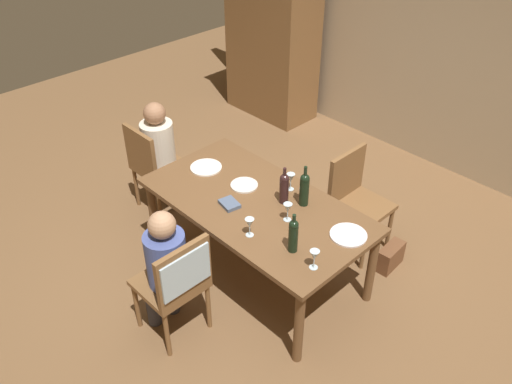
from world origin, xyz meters
The scene contains 21 objects.
ground_plane centered at (0.00, 0.00, 0.00)m, with size 10.00×10.00×0.00m, color brown.
rear_room_partition centered at (0.00, 2.69, 1.35)m, with size 6.40×0.12×2.70m, color tan.
armoire_cabinet centered at (-2.03, 2.24, 1.10)m, with size 1.18×0.62×2.18m.
dining_table centered at (0.00, 0.00, 0.66)m, with size 1.86×0.98×0.74m.
chair_near centered at (0.12, -0.87, 0.59)m, with size 0.46×0.44×0.92m.
chair_left_end centered at (-1.31, -0.09, 0.53)m, with size 0.44×0.44×0.92m.
chair_far_right centered at (0.33, 0.87, 0.53)m, with size 0.44×0.44×0.92m.
person_woman_host centered at (-0.03, -0.87, 0.64)m, with size 0.33×0.29×1.10m.
person_man_bearded centered at (-1.31, 0.03, 0.65)m, with size 0.30×0.35×1.13m.
wine_bottle_tall_green centered at (0.58, -0.20, 0.88)m, with size 0.07×0.07×0.31m.
wine_bottle_dark_red centered at (0.15, 0.16, 0.87)m, with size 0.07×0.07×0.31m.
wine_bottle_short_olive centered at (0.27, 0.25, 0.89)m, with size 0.07×0.07×0.35m.
wine_glass_near_left centered at (0.07, 0.32, 0.84)m, with size 0.07×0.07×0.15m.
wine_glass_centre centered at (0.25, -0.31, 0.84)m, with size 0.07×0.07×0.15m.
wine_glass_near_right centered at (0.32, 0.02, 0.84)m, with size 0.07×0.07×0.15m.
wine_glass_far centered at (0.79, -0.23, 0.84)m, with size 0.07×0.07×0.15m.
dinner_plate_host centered at (-0.23, 0.09, 0.74)m, with size 0.23×0.23×0.01m, color silver.
dinner_plate_guest_left centered at (0.75, 0.20, 0.74)m, with size 0.27×0.27×0.01m, color white.
dinner_plate_guest_right centered at (-0.65, 0.03, 0.74)m, with size 0.27×0.27×0.01m, color white.
folded_napkin centered at (-0.12, -0.18, 0.75)m, with size 0.16×0.12×0.03m, color #4C5B75.
handbag centered at (0.77, 0.87, 0.11)m, with size 0.28×0.12×0.22m, color brown.
Camera 1 is at (2.40, -2.32, 3.24)m, focal length 37.39 mm.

